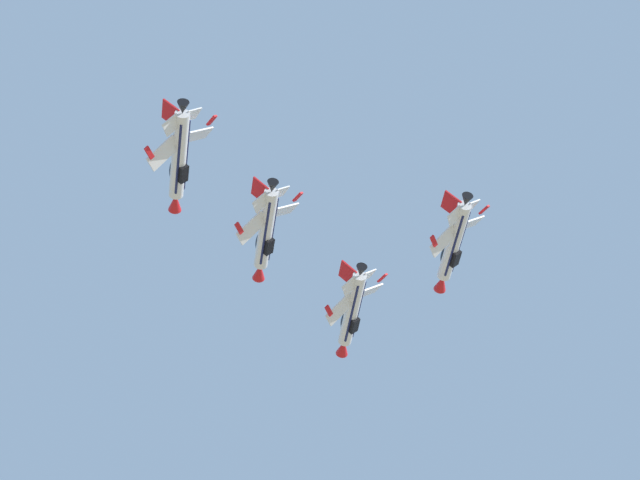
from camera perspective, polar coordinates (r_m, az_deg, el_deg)
name	(u,v)px	position (r m, az deg, el deg)	size (l,w,h in m)	color
fighter_jet_lead	(352,311)	(150.36, 1.50, -3.36)	(9.91, 14.65, 7.08)	white
fighter_jet_left_wing	(266,231)	(144.43, -2.58, 0.43)	(9.89, 14.65, 7.14)	white
fighter_jet_right_wing	(453,243)	(147.86, 6.30, -0.16)	(9.88, 14.65, 7.15)	white
fighter_jet_left_outer	(179,157)	(138.06, -6.67, 3.90)	(9.73, 14.65, 7.50)	white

